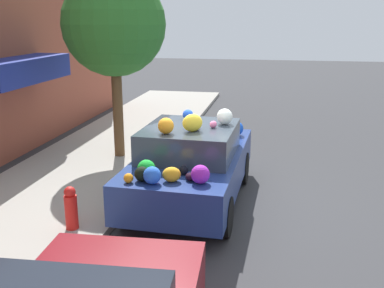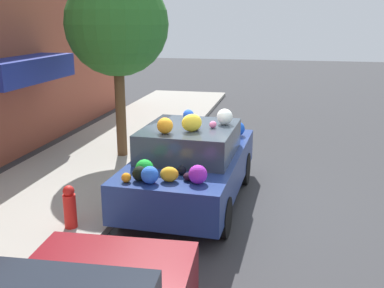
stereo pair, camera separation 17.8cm
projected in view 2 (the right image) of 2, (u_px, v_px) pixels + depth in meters
name	position (u px, v px, depth m)	size (l,w,h in m)	color
ground_plane	(195.00, 202.00, 8.41)	(60.00, 60.00, 0.00)	#38383A
sidewalk_curb	(62.00, 188.00, 8.94)	(24.00, 3.20, 0.13)	#9E998E
street_tree	(117.00, 25.00, 10.06)	(2.33, 2.33, 4.23)	brown
fire_hydrant	(70.00, 207.00, 7.04)	(0.20, 0.20, 0.70)	red
art_car	(191.00, 162.00, 8.18)	(3.97, 1.91, 1.79)	navy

